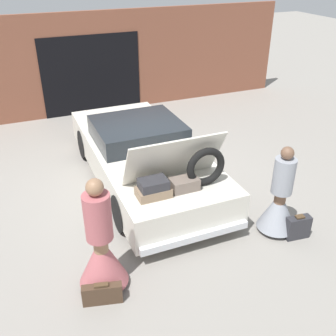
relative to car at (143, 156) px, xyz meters
name	(u,v)px	position (x,y,z in m)	size (l,w,h in m)	color
ground_plane	(144,179)	(0.00, 0.01, -0.56)	(40.00, 40.00, 0.00)	gray
garage_wall_back	(90,64)	(0.00, 4.35, 0.83)	(12.00, 0.14, 2.80)	brown
car	(143,156)	(0.00, 0.00, 0.00)	(1.98, 4.85, 1.67)	silver
person_left	(101,251)	(-1.50, -2.55, 0.06)	(0.69, 0.69, 1.74)	#997051
person_right	(279,203)	(1.50, -2.45, -0.01)	(0.65, 0.65, 1.57)	brown
suitcase_beside_left_person	(102,294)	(-1.61, -2.86, -0.41)	(0.55, 0.24, 0.33)	#473323
suitcase_beside_right_person	(298,227)	(1.71, -2.75, -0.36)	(0.42, 0.20, 0.43)	#2D2D33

